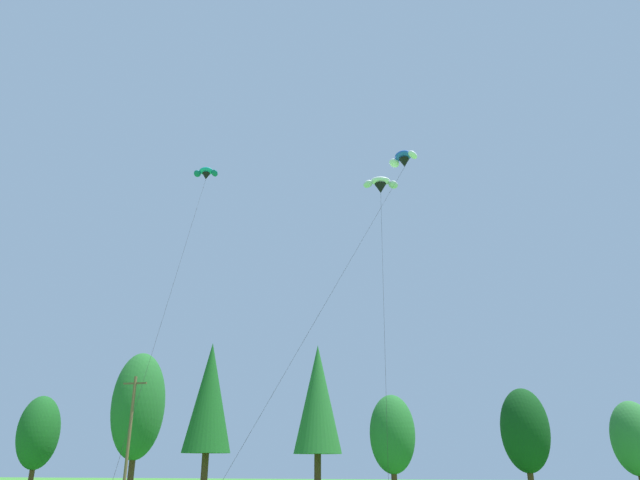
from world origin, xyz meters
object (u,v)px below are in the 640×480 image
Objects in this scene: parafoil_kite_high_teal at (206,174)px; parafoil_kite_far_white at (381,185)px; utility_pole at (130,433)px; parafoil_kite_mid_blue_white at (403,159)px.

parafoil_kite_far_white is at bearing -8.10° from parafoil_kite_high_teal.
utility_pole is 0.42× the size of parafoil_kite_high_teal.
parafoil_kite_mid_blue_white is (25.05, -10.96, 17.77)m from utility_pole.
parafoil_kite_high_teal is 1.17× the size of parafoil_kite_far_white.
utility_pole is 32.61m from parafoil_kite_mid_blue_white.
parafoil_kite_high_teal is at bearing 171.90° from parafoil_kite_far_white.
parafoil_kite_mid_blue_white is 1.06× the size of parafoil_kite_far_white.
parafoil_kite_far_white reaches higher than utility_pole.
parafoil_kite_high_teal is 1.10× the size of parafoil_kite_mid_blue_white.
parafoil_kite_high_teal reaches higher than parafoil_kite_far_white.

